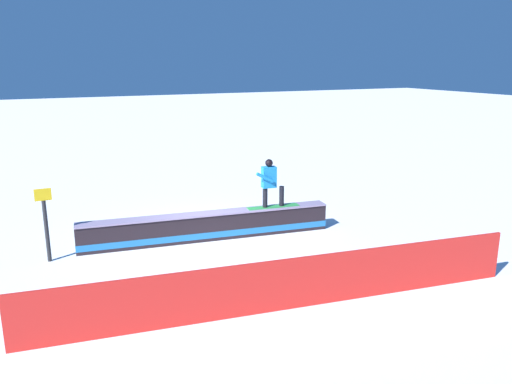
# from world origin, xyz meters

# --- Properties ---
(ground_plane) EXTENTS (120.00, 120.00, 0.00)m
(ground_plane) POSITION_xyz_m (0.00, 0.00, 0.00)
(ground_plane) COLOR white
(grind_box) EXTENTS (7.12, 1.41, 0.78)m
(grind_box) POSITION_xyz_m (0.00, 0.00, 0.35)
(grind_box) COLOR black
(grind_box) RESTS_ON ground_plane
(snowboarder) EXTENTS (1.58, 0.47, 1.43)m
(snowboarder) POSITION_xyz_m (-1.84, 0.24, 1.54)
(snowboarder) COLOR green
(snowboarder) RESTS_ON grind_box
(safety_fence) EXTENTS (10.42, 1.40, 1.10)m
(safety_fence) POSITION_xyz_m (0.00, 4.65, 0.55)
(safety_fence) COLOR red
(safety_fence) RESTS_ON ground_plane
(trail_marker) EXTENTS (0.40, 0.10, 1.89)m
(trail_marker) POSITION_xyz_m (4.20, -0.19, 1.02)
(trail_marker) COLOR #262628
(trail_marker) RESTS_ON ground_plane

